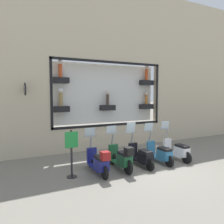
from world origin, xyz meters
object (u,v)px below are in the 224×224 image
Objects in this scene: scooter_navy_4 at (99,162)px; scooter_green_3 at (122,158)px; scooter_teal_1 at (160,153)px; shop_sign_post at (72,152)px; scooter_black_2 at (141,156)px; scooter_white_0 at (177,150)px.

scooter_green_3 is at bearing -89.25° from scooter_navy_4.
scooter_teal_1 is at bearing -88.66° from scooter_navy_4.
scooter_green_3 is at bearing -94.75° from shop_sign_post.
scooter_black_2 reaches higher than scooter_teal_1.
scooter_black_2 is (-0.00, 1.86, -0.01)m from scooter_white_0.
scooter_green_3 is (-0.06, 0.93, 0.06)m from scooter_black_2.
scooter_black_2 reaches higher than scooter_white_0.
scooter_black_2 is at bearing -92.03° from shop_sign_post.
scooter_black_2 is 0.99× the size of scooter_green_3.
scooter_navy_4 is at bearing 92.11° from scooter_black_2.
scooter_white_0 is 3.71m from scooter_navy_4.
scooter_white_0 is 4.67m from shop_sign_post.
shop_sign_post is at bearing 79.89° from scooter_navy_4.
scooter_white_0 is at bearing -89.73° from scooter_teal_1.
scooter_navy_4 is (-0.07, 3.71, 0.03)m from scooter_white_0.
scooter_white_0 is 1.01× the size of scooter_teal_1.
scooter_green_3 is 0.93m from scooter_navy_4.
scooter_teal_1 is 1.86m from scooter_green_3.
scooter_black_2 is at bearing 89.79° from scooter_teal_1.
shop_sign_post is at bearing 87.97° from scooter_black_2.
shop_sign_post is at bearing 85.25° from scooter_green_3.
scooter_green_3 is (-0.05, 1.86, 0.07)m from scooter_teal_1.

